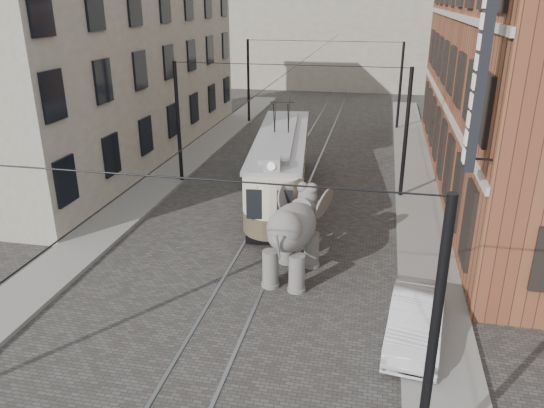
# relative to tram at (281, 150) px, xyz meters

# --- Properties ---
(ground) EXTENTS (120.00, 120.00, 0.00)m
(ground) POSITION_rel_tram_xyz_m (0.33, -5.21, -2.23)
(ground) COLOR #413E3C
(tram_rails) EXTENTS (1.54, 80.00, 0.02)m
(tram_rails) POSITION_rel_tram_xyz_m (0.33, -5.21, -2.22)
(tram_rails) COLOR slate
(tram_rails) RESTS_ON ground
(sidewalk_right) EXTENTS (2.00, 60.00, 0.15)m
(sidewalk_right) POSITION_rel_tram_xyz_m (6.33, -5.21, -2.16)
(sidewalk_right) COLOR slate
(sidewalk_right) RESTS_ON ground
(sidewalk_left) EXTENTS (2.00, 60.00, 0.15)m
(sidewalk_left) POSITION_rel_tram_xyz_m (-6.17, -5.21, -2.16)
(sidewalk_left) COLOR slate
(sidewalk_left) RESTS_ON ground
(brick_building) EXTENTS (8.00, 26.00, 12.00)m
(brick_building) POSITION_rel_tram_xyz_m (11.33, 3.79, 3.77)
(brick_building) COLOR brown
(brick_building) RESTS_ON ground
(stucco_building) EXTENTS (7.00, 24.00, 10.00)m
(stucco_building) POSITION_rel_tram_xyz_m (-10.67, 4.79, 2.77)
(stucco_building) COLOR gray
(stucco_building) RESTS_ON ground
(distant_block) EXTENTS (28.00, 10.00, 14.00)m
(distant_block) POSITION_rel_tram_xyz_m (0.33, 34.79, 4.77)
(distant_block) COLOR gray
(distant_block) RESTS_ON ground
(catenary) EXTENTS (11.00, 30.20, 6.00)m
(catenary) POSITION_rel_tram_xyz_m (0.13, -0.21, 0.77)
(catenary) COLOR black
(catenary) RESTS_ON ground
(tram) EXTENTS (3.65, 11.44, 4.46)m
(tram) POSITION_rel_tram_xyz_m (0.00, 0.00, 0.00)
(tram) COLOR beige
(tram) RESTS_ON ground
(elephant) EXTENTS (3.08, 4.83, 2.78)m
(elephant) POSITION_rel_tram_xyz_m (1.80, -7.57, -0.84)
(elephant) COLOR #605D59
(elephant) RESTS_ON ground
(parked_car) EXTENTS (1.81, 4.03, 1.29)m
(parked_car) POSITION_rel_tram_xyz_m (5.70, -10.45, -1.59)
(parked_car) COLOR #BBBBC0
(parked_car) RESTS_ON ground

